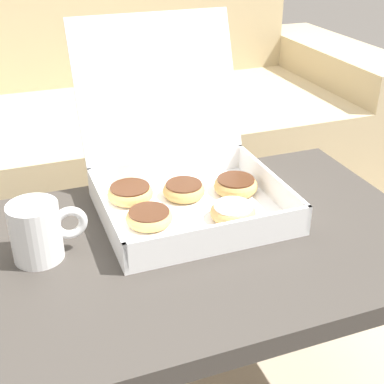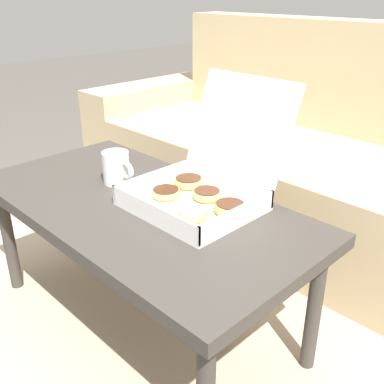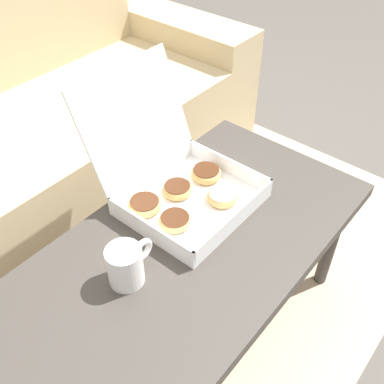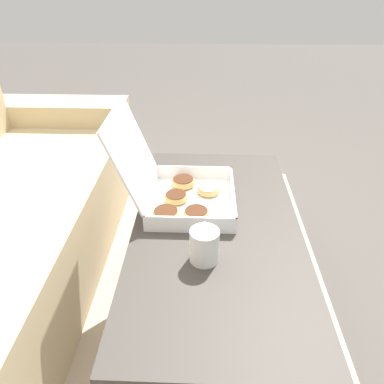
% 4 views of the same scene
% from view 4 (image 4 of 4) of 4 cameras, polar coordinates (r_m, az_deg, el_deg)
% --- Properties ---
extents(ground_plane, '(12.00, 12.00, 0.00)m').
position_cam_4_polar(ground_plane, '(1.64, -2.94, -18.46)').
color(ground_plane, '#514C47').
extents(area_rug, '(2.46, 1.95, 0.01)m').
position_cam_4_polar(area_rug, '(1.68, -13.69, -17.58)').
color(area_rug, tan).
rests_on(area_rug, ground_plane).
extents(coffee_table, '(1.14, 0.58, 0.47)m').
position_cam_4_polar(coffee_table, '(1.33, 3.71, -6.85)').
color(coffee_table, '#3D3833').
rests_on(coffee_table, ground_plane).
extents(pastry_box, '(0.37, 0.43, 0.36)m').
position_cam_4_polar(pastry_box, '(1.39, -2.35, 0.48)').
color(pastry_box, white).
rests_on(pastry_box, coffee_table).
extents(coffee_mug, '(0.14, 0.09, 0.11)m').
position_cam_4_polar(coffee_mug, '(1.14, 1.89, -8.03)').
color(coffee_mug, white).
rests_on(coffee_mug, coffee_table).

